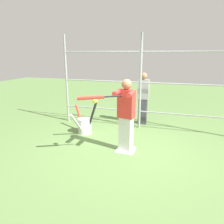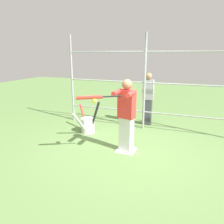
{
  "view_description": "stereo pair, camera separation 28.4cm",
  "coord_description": "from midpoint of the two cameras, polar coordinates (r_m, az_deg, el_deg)",
  "views": [
    {
      "loc": [
        -1.04,
        4.33,
        2.08
      ],
      "look_at": [
        0.26,
        0.19,
        0.91
      ],
      "focal_mm": 35.0,
      "sensor_mm": 36.0,
      "label": 1
    },
    {
      "loc": [
        -1.31,
        4.23,
        2.08
      ],
      "look_at": [
        0.26,
        0.19,
        0.91
      ],
      "focal_mm": 35.0,
      "sensor_mm": 36.0,
      "label": 2
    }
  ],
  "objects": [
    {
      "name": "home_plate",
      "position": [
        4.9,
        5.34,
        -9.92
      ],
      "size": [
        0.4,
        0.4,
        0.02
      ],
      "color": "white",
      "rests_on": "ground"
    },
    {
      "name": "bystander_behind_fence",
      "position": [
        6.51,
        10.57,
        3.57
      ],
      "size": [
        0.32,
        0.2,
        1.54
      ],
      "color": "#3F3F47",
      "rests_on": "ground"
    },
    {
      "name": "softball_in_flight",
      "position": [
        4.26,
        -2.69,
        2.96
      ],
      "size": [
        0.1,
        0.1,
        0.1
      ],
      "color": "yellow"
    },
    {
      "name": "bat_bucket",
      "position": [
        5.89,
        -5.0,
        -3.23
      ],
      "size": [
        0.88,
        1.01,
        0.89
      ],
      "color": "white",
      "rests_on": "ground"
    },
    {
      "name": "fence_backstop",
      "position": [
        6.05,
        9.87,
        7.55
      ],
      "size": [
        4.6,
        0.06,
        2.61
      ],
      "color": "#939399",
      "rests_on": "ground"
    },
    {
      "name": "ground_plane",
      "position": [
        4.9,
        5.34,
        -10.03
      ],
      "size": [
        24.0,
        24.0,
        0.0
      ],
      "primitive_type": "plane",
      "color": "#608447"
    },
    {
      "name": "baseball_bat_swinging",
      "position": [
        4.07,
        -2.92,
        3.86
      ],
      "size": [
        0.78,
        0.41,
        0.08
      ],
      "color": "black"
    },
    {
      "name": "batter",
      "position": [
        4.59,
        5.54,
        -0.47
      ],
      "size": [
        0.4,
        0.59,
        1.57
      ],
      "color": "silver",
      "rests_on": "ground"
    }
  ]
}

